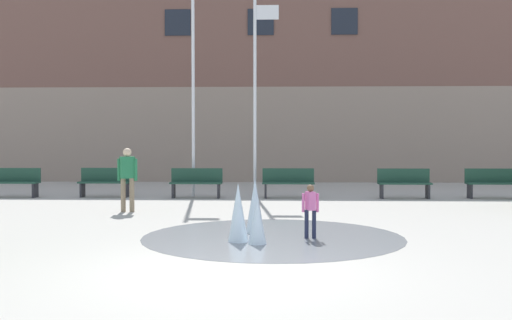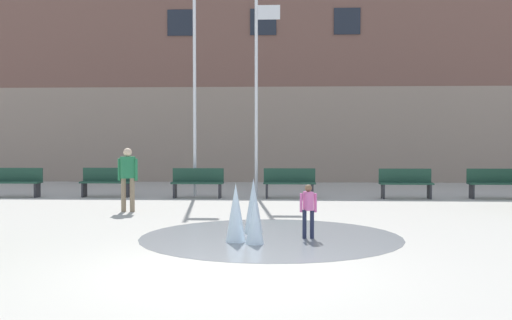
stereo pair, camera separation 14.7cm
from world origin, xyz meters
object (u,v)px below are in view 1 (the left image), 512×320
teen_by_trashcan (127,174)px  flagpole_left (194,77)px  park_bench_far_left (14,182)px  child_with_pink_shirt (310,207)px  park_bench_under_left_flagpole (196,182)px  park_bench_center (288,182)px  park_bench_far_right (492,183)px  flagpole_right (256,88)px  park_bench_near_trashcan (404,183)px  park_bench_left_of_flagpoles (105,182)px

teen_by_trashcan → flagpole_left: flagpole_left is taller
park_bench_far_left → teen_by_trashcan: bearing=-38.9°
park_bench_far_left → teen_by_trashcan: 5.81m
park_bench_far_left → child_with_pink_shirt: 11.60m
park_bench_under_left_flagpole → park_bench_center: bearing=1.1°
park_bench_far_right → teen_by_trashcan: size_ratio=1.01×
park_bench_under_left_flagpole → flagpole_right: size_ratio=0.25×
child_with_pink_shirt → teen_by_trashcan: (-4.33, 3.86, 0.35)m
teen_by_trashcan → child_with_pink_shirt: bearing=108.4°
park_bench_near_trashcan → flagpole_right: size_ratio=0.25×
park_bench_near_trashcan → flagpole_left: size_ratio=0.23×
child_with_pink_shirt → flagpole_left: bearing=-179.5°
park_bench_center → flagpole_left: flagpole_left is taller
park_bench_left_of_flagpoles → park_bench_under_left_flagpole: bearing=-3.1°
park_bench_center → flagpole_right: (-1.02, 0.50, 2.97)m
park_bench_center → flagpole_right: flagpole_right is taller
park_bench_under_left_flagpole → park_bench_near_trashcan: size_ratio=1.00×
park_bench_far_right → flagpole_left: 9.81m
park_bench_far_right → child_with_pink_shirt: size_ratio=1.62×
child_with_pink_shirt → park_bench_left_of_flagpoles: bearing=-163.4°
park_bench_left_of_flagpoles → child_with_pink_shirt: bearing=-52.0°
child_with_pink_shirt → flagpole_right: size_ratio=0.15×
park_bench_far_right → teen_by_trashcan: 11.01m
park_bench_under_left_flagpole → flagpole_right: 3.53m
park_bench_left_of_flagpoles → park_bench_under_left_flagpole: size_ratio=1.00×
park_bench_far_left → park_bench_left_of_flagpoles: (2.83, 0.20, 0.00)m
park_bench_near_trashcan → park_bench_far_right: 2.71m
park_bench_far_left → flagpole_right: bearing=4.4°
park_bench_far_right → park_bench_far_left: bearing=-179.3°
park_bench_near_trashcan → teen_by_trashcan: bearing=-154.0°
park_bench_far_right → teen_by_trashcan: (-10.31, -3.82, 0.45)m
park_bench_center → park_bench_far_right: size_ratio=1.00×
park_bench_center → child_with_pink_shirt: bearing=-88.0°
park_bench_far_right → flagpole_right: bearing=176.8°
park_bench_left_of_flagpoles → teen_by_trashcan: size_ratio=1.01×
park_bench_far_left → park_bench_near_trashcan: (12.12, 0.07, 0.00)m
park_bench_near_trashcan → park_bench_far_right: size_ratio=1.00×
park_bench_far_right → child_with_pink_shirt: bearing=-127.9°
park_bench_near_trashcan → child_with_pink_shirt: size_ratio=1.62×
flagpole_right → park_bench_under_left_flagpole: bearing=-163.2°
park_bench_under_left_flagpole → child_with_pink_shirt: bearing=-67.5°
park_bench_center → flagpole_left: 4.47m
teen_by_trashcan → flagpole_left: (1.08, 4.23, 2.84)m
park_bench_far_left → park_bench_left_of_flagpoles: size_ratio=1.00×
park_bench_left_of_flagpoles → park_bench_under_left_flagpole: same height
park_bench_under_left_flagpole → teen_by_trashcan: 3.90m
park_bench_far_right → teen_by_trashcan: bearing=-159.7°
park_bench_far_left → park_bench_under_left_flagpole: same height
park_bench_left_of_flagpoles → park_bench_under_left_flagpole: (2.90, -0.16, 0.00)m
park_bench_under_left_flagpole → park_bench_center: 2.85m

